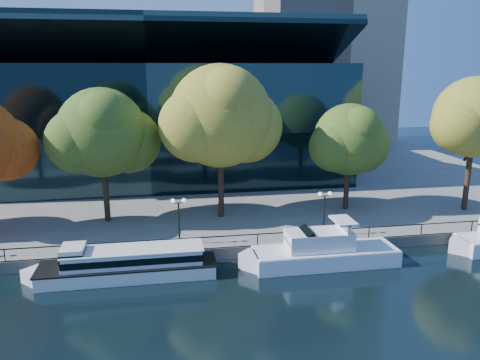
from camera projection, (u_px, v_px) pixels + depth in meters
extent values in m
plane|color=black|center=(202.00, 277.00, 35.83)|extent=(160.00, 160.00, 0.00)
cube|color=slate|center=(180.00, 169.00, 70.65)|extent=(90.00, 67.00, 1.00)
cube|color=#47443F|center=(199.00, 255.00, 38.63)|extent=(90.00, 0.25, 1.00)
cube|color=black|center=(198.00, 238.00, 38.47)|extent=(88.20, 0.08, 0.08)
cube|color=black|center=(198.00, 243.00, 38.59)|extent=(0.07, 0.07, 0.90)
cube|color=black|center=(151.00, 124.00, 63.90)|extent=(50.00, 24.00, 16.00)
cube|color=black|center=(147.00, 51.00, 57.81)|extent=(50.00, 17.14, 7.86)
cube|color=white|center=(129.00, 271.00, 35.67)|extent=(13.09, 3.18, 1.03)
cube|color=black|center=(128.00, 264.00, 35.54)|extent=(13.35, 3.24, 0.11)
cube|color=white|center=(38.00, 277.00, 34.60)|extent=(2.63, 2.63, 1.03)
cube|color=white|center=(134.00, 257.00, 35.48)|extent=(10.21, 2.61, 1.12)
cube|color=black|center=(134.00, 256.00, 35.47)|extent=(10.34, 2.67, 0.51)
cube|color=white|center=(134.00, 249.00, 35.33)|extent=(10.47, 2.73, 0.09)
cube|color=white|center=(73.00, 257.00, 34.69)|extent=(1.68, 2.23, 1.68)
cube|color=black|center=(73.00, 255.00, 34.65)|extent=(1.73, 2.29, 0.65)
cube|color=white|center=(325.00, 257.00, 37.90)|extent=(11.67, 3.33, 1.33)
cube|color=white|center=(255.00, 262.00, 36.95)|extent=(2.55, 2.55, 1.33)
cube|color=white|center=(325.00, 249.00, 37.73)|extent=(11.44, 3.27, 0.09)
cube|color=white|center=(319.00, 240.00, 37.45)|extent=(5.25, 2.50, 1.45)
cube|color=black|center=(301.00, 240.00, 37.17)|extent=(2.30, 2.40, 1.82)
cube|color=white|center=(343.00, 226.00, 37.52)|extent=(0.28, 2.60, 0.89)
cube|color=white|center=(343.00, 221.00, 37.41)|extent=(1.56, 2.60, 0.17)
cube|color=white|center=(462.00, 246.00, 40.20)|extent=(2.33, 2.33, 1.27)
sphere|color=#9A290C|center=(5.00, 149.00, 41.46)|extent=(5.66, 5.66, 5.66)
cylinder|color=black|center=(106.00, 186.00, 44.82)|extent=(0.56, 0.56, 6.93)
cylinder|color=black|center=(109.00, 158.00, 44.44)|extent=(1.13, 1.69, 3.47)
cylinder|color=black|center=(99.00, 162.00, 43.88)|extent=(1.04, 1.17, 3.10)
sphere|color=#365219|center=(102.00, 133.00, 43.58)|extent=(8.36, 8.36, 8.36)
sphere|color=#365219|center=(128.00, 141.00, 45.40)|extent=(6.27, 6.27, 6.27)
sphere|color=#365219|center=(78.00, 141.00, 42.59)|extent=(5.85, 5.85, 5.85)
sphere|color=#365219|center=(103.00, 119.00, 41.70)|extent=(5.02, 5.02, 5.02)
cylinder|color=black|center=(221.00, 177.00, 46.09)|extent=(0.56, 0.56, 8.04)
cylinder|color=black|center=(225.00, 145.00, 45.61)|extent=(1.25, 1.91, 4.01)
cylinder|color=black|center=(217.00, 149.00, 45.06)|extent=(1.15, 1.30, 3.59)
sphere|color=olive|center=(220.00, 116.00, 44.66)|extent=(9.87, 9.87, 9.87)
sphere|color=olive|center=(245.00, 126.00, 46.81)|extent=(7.40, 7.40, 7.40)
sphere|color=olive|center=(196.00, 126.00, 43.49)|extent=(6.91, 6.91, 6.91)
sphere|color=olive|center=(228.00, 99.00, 42.44)|extent=(5.92, 5.92, 5.92)
cylinder|color=black|center=(347.00, 182.00, 48.80)|extent=(0.56, 0.56, 5.91)
cylinder|color=black|center=(352.00, 159.00, 48.52)|extent=(1.01, 1.49, 2.98)
cylinder|color=black|center=(345.00, 162.00, 47.94)|extent=(0.93, 1.05, 2.66)
sphere|color=#365219|center=(349.00, 139.00, 47.74)|extent=(7.34, 7.34, 7.34)
sphere|color=#365219|center=(363.00, 146.00, 49.34)|extent=(5.51, 5.51, 5.51)
sphere|color=#365219|center=(334.00, 146.00, 46.87)|extent=(5.14, 5.14, 5.14)
sphere|color=#365219|center=(359.00, 129.00, 46.09)|extent=(4.41, 4.41, 4.41)
cylinder|color=black|center=(468.00, 174.00, 48.32)|extent=(0.56, 0.56, 7.75)
cylinder|color=black|center=(475.00, 144.00, 47.87)|extent=(1.22, 1.85, 3.87)
cylinder|color=black|center=(470.00, 148.00, 47.31)|extent=(1.12, 1.27, 3.46)
sphere|color=olive|center=(475.00, 117.00, 46.93)|extent=(8.17, 8.17, 8.17)
sphere|color=olive|center=(461.00, 125.00, 45.96)|extent=(5.72, 5.72, 5.72)
cylinder|color=black|center=(179.00, 224.00, 39.23)|extent=(0.14, 0.14, 3.60)
cube|color=black|center=(178.00, 203.00, 38.78)|extent=(0.90, 0.06, 0.06)
sphere|color=white|center=(173.00, 201.00, 38.66)|extent=(0.36, 0.36, 0.36)
sphere|color=white|center=(184.00, 200.00, 38.81)|extent=(0.36, 0.36, 0.36)
cylinder|color=black|center=(324.00, 216.00, 41.30)|extent=(0.14, 0.14, 3.60)
cube|color=black|center=(325.00, 196.00, 40.86)|extent=(0.90, 0.06, 0.06)
sphere|color=white|center=(320.00, 194.00, 40.74)|extent=(0.36, 0.36, 0.36)
sphere|color=white|center=(330.00, 193.00, 40.88)|extent=(0.36, 0.36, 0.36)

